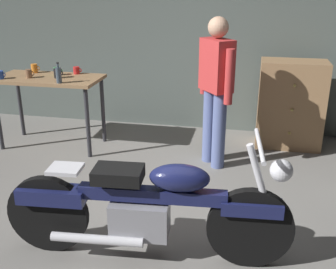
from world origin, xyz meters
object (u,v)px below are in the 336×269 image
wooden_dresser (291,105)px  motorcycle (148,206)px  mug_green_speckled (57,71)px  bottle (59,75)px  mug_red_diner (77,70)px  person_standing (216,87)px  mug_brown_stoneware (29,74)px  mug_blue_enamel (0,75)px  mug_black_matte (57,73)px  mug_orange_travel (35,68)px

wooden_dresser → motorcycle: bearing=-114.8°
mug_green_speckled → bottle: bottle is taller
mug_red_diner → bottle: size_ratio=0.46×
person_standing → mug_brown_stoneware: bearing=49.6°
mug_red_diner → mug_brown_stoneware: bearing=-145.7°
mug_blue_enamel → mug_brown_stoneware: bearing=20.8°
motorcycle → wooden_dresser: 2.85m
mug_black_matte → mug_green_speckled: mug_black_matte is taller
mug_green_speckled → motorcycle: bearing=-51.2°
motorcycle → mug_red_diner: motorcycle is taller
mug_red_diner → mug_blue_enamel: bearing=-150.6°
wooden_dresser → mug_blue_enamel: (-3.47, -0.81, 0.40)m
mug_green_speckled → mug_red_diner: bearing=28.3°
motorcycle → mug_brown_stoneware: 2.78m
mug_brown_stoneware → mug_green_speckled: 0.34m
motorcycle → person_standing: (0.31, 1.83, 0.48)m
mug_blue_enamel → mug_red_diner: size_ratio=1.05×
mug_black_matte → mug_orange_travel: 0.47m
mug_orange_travel → mug_red_diner: bearing=4.8°
mug_brown_stoneware → bottle: bearing=-19.7°
mug_blue_enamel → mug_green_speckled: mug_green_speckled is taller
mug_brown_stoneware → bottle: 0.51m
bottle → mug_red_diner: bearing=89.7°
mug_black_matte → mug_brown_stoneware: bearing=-168.9°
person_standing → mug_blue_enamel: bearing=52.4°
mug_brown_stoneware → mug_green_speckled: mug_brown_stoneware is taller
mug_red_diner → person_standing: bearing=-12.3°
motorcycle → mug_orange_travel: size_ratio=19.01×
mug_red_diner → mug_brown_stoneware: 0.58m
person_standing → mug_black_matte: (-1.93, 0.13, 0.03)m
mug_blue_enamel → mug_red_diner: bearing=29.4°
motorcycle → mug_blue_enamel: 2.93m
mug_blue_enamel → mug_orange_travel: (0.23, 0.40, 0.01)m
mug_green_speckled → mug_black_matte: bearing=-63.1°
wooden_dresser → bottle: 2.85m
mug_blue_enamel → mug_orange_travel: size_ratio=1.00×
mug_black_matte → mug_brown_stoneware: 0.35m
person_standing → wooden_dresser: bearing=-88.2°
wooden_dresser → mug_orange_travel: wooden_dresser is taller
mug_red_diner → bottle: bottle is taller
mug_blue_enamel → bottle: 0.79m
mug_blue_enamel → bottle: size_ratio=0.48×
wooden_dresser → mug_brown_stoneware: 3.26m
mug_red_diner → mug_brown_stoneware: (-0.48, -0.33, 0.01)m
wooden_dresser → mug_green_speckled: wooden_dresser is taller
mug_red_diner → mug_orange_travel: size_ratio=0.95×
person_standing → bottle: person_standing is taller
person_standing → mug_black_matte: 1.94m
mug_blue_enamel → mug_orange_travel: mug_orange_travel is taller
mug_black_matte → wooden_dresser: bearing=12.4°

